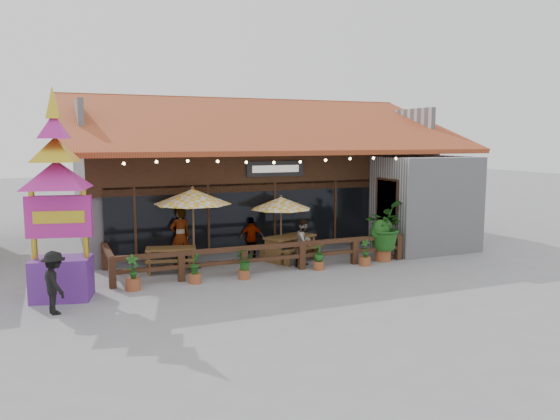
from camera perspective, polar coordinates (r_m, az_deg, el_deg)
name	(u,v)px	position (r m, az deg, el deg)	size (l,w,h in m)	color
ground	(309,265)	(18.78, 3.01, -5.71)	(100.00, 100.00, 0.00)	gray
restaurant_building	(251,185)	(24.58, -3.09, 2.61)	(15.50, 14.73, 6.09)	#B1B1B6
patio_railing	(249,254)	(17.56, -3.25, -4.58)	(10.00, 2.60, 0.92)	#442718
umbrella_left	(193,197)	(18.10, -9.10, 1.37)	(3.32, 3.32, 2.73)	brown
umbrella_right	(281,203)	(19.12, 0.10, 0.71)	(2.40, 2.40, 2.33)	brown
picnic_table_left	(171,255)	(18.14, -11.32, -4.65)	(1.85, 1.68, 0.77)	brown
picnic_table_right	(290,244)	(19.31, 1.05, -3.54)	(2.26, 2.11, 0.88)	brown
thai_sign_tower	(57,180)	(15.44, -22.28, 2.90)	(2.68, 2.68, 6.05)	#582383
tropical_plant	(383,227)	(19.45, 10.75, -1.79)	(1.87, 1.95, 2.09)	brown
diner_a	(180,236)	(18.84, -10.38, -2.72)	(0.72, 0.47, 1.97)	#3D2013
diner_b	(304,243)	(18.42, 2.55, -3.42)	(0.78, 0.61, 1.60)	#3D2013
diner_c	(252,238)	(19.64, -2.97, -2.92)	(0.87, 0.36, 1.48)	#3D2013
pedestrian	(54,283)	(14.52, -22.51, -7.03)	(1.01, 0.58, 1.56)	black
planter_a	(133,275)	(16.11, -15.12, -6.61)	(0.42, 0.42, 1.03)	brown
planter_b	(195,270)	(16.49, -8.90, -6.19)	(0.40, 0.42, 0.90)	brown
planter_c	(244,263)	(16.80, -3.80, -5.60)	(0.68, 0.67, 0.86)	brown
planter_d	(319,257)	(17.98, 4.07, -4.96)	(0.44, 0.44, 0.86)	brown
planter_e	(365,255)	(18.73, 8.90, -4.64)	(0.37, 0.38, 0.90)	brown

